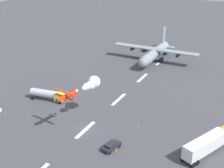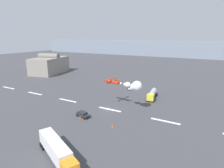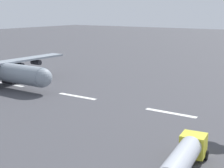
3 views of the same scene
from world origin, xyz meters
name	(u,v)px [view 3 (image 3 of 3)]	position (x,y,z in m)	size (l,w,h in m)	color
runway_stripe_5	(171,113)	(17.69, 0.00, 0.01)	(8.00, 0.90, 0.01)	white
runway_stripe_6	(77,96)	(35.37, 0.00, 0.01)	(8.00, 0.90, 0.01)	white
runway_stripe_7	(10,84)	(53.06, 0.00, 0.01)	(8.00, 0.90, 0.01)	white
cargo_transport_plane	(4,71)	(51.78, 2.11, 3.21)	(24.38, 31.83, 10.83)	gray
fuel_tanker_truck	(184,157)	(8.68, 17.06, 1.75)	(3.93, 9.93, 2.90)	yellow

